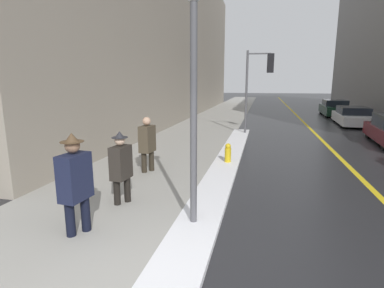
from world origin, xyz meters
The scene contains 13 objects.
ground_plane centered at (0.00, 0.00, 0.00)m, with size 160.00×160.00×0.00m, color #232326.
sidewalk_slab centered at (-2.00, 15.00, 0.01)m, with size 4.00×80.00×0.01m.
road_centre_stripe centered at (4.00, 15.00, 0.00)m, with size 0.16×80.00×0.00m.
snow_bank_curb centered at (0.24, 5.96, 0.05)m, with size 0.81×14.17×0.10m.
building_facade_left centered at (-7.00, 20.00, 6.21)m, with size 6.00×36.00×12.43m.
lamp_post centered at (0.17, 1.71, 2.49)m, with size 0.28×0.28×4.07m.
traffic_light_near centered at (1.12, 12.12, 2.97)m, with size 1.31×0.40×4.11m.
pedestrian_in_fedora centered at (-1.70, 1.00, 0.96)m, with size 0.38×0.57×1.77m.
pedestrian_trailing centered at (-1.56, 2.40, 0.87)m, with size 0.34×0.51×1.58m.
pedestrian_in_glasses centered at (-1.90, 4.74, 0.90)m, with size 0.36×0.55×1.62m.
parked_car_white centered at (6.74, 17.19, 0.54)m, with size 2.00×4.59×1.13m.
parked_car_dark_green centered at (6.87, 22.85, 0.61)m, with size 1.96×4.87×1.27m.
fire_hydrant centered at (0.29, 6.03, 0.35)m, with size 0.20×0.20×0.70m.
Camera 1 is at (1.30, -3.19, 2.55)m, focal length 28.00 mm.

